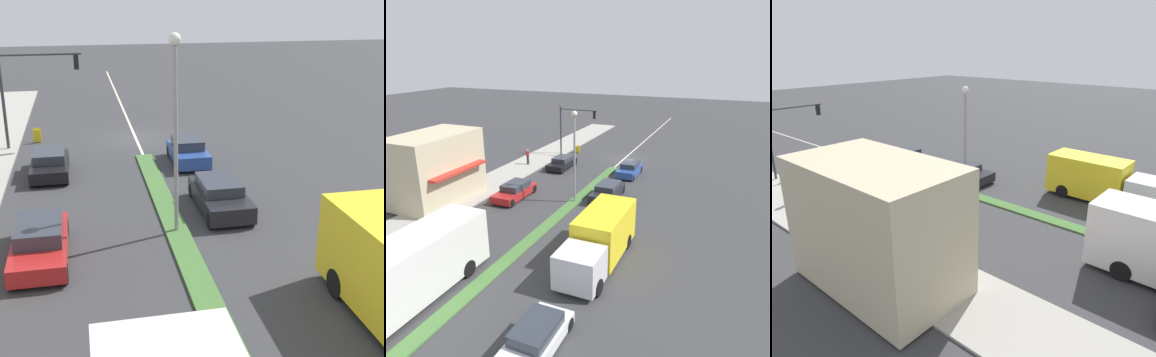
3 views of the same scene
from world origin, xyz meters
The scene contains 9 objects.
ground_plane centered at (0.00, 18.00, 0.00)m, with size 160.00×160.00×0.00m, color #38383A.
lane_marking_center centered at (0.00, 0.00, 0.00)m, with size 0.16×60.00×0.01m, color beige.
traffic_signal_main centered at (6.12, 1.11, 3.90)m, with size 4.59×0.34×5.60m.
street_lamp centered at (0.00, 14.17, 4.78)m, with size 0.44×0.44×7.37m.
warning_aframe_sign centered at (6.00, -0.31, 0.43)m, with size 0.45×0.53×0.84m.
suv_black centered at (5.00, 6.18, 0.59)m, with size 1.82×4.02×1.22m.
sedan_dark centered at (-2.20, 12.34, 0.63)m, with size 1.89×4.30×1.30m.
hatchback_red centered at (5.00, 15.32, 0.63)m, with size 1.86×4.43×1.31m.
coupe_blue centered at (-2.20, 5.66, 0.63)m, with size 1.75×3.82×1.33m.
Camera 1 is at (3.34, 32.66, 8.82)m, focal length 50.00 mm.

